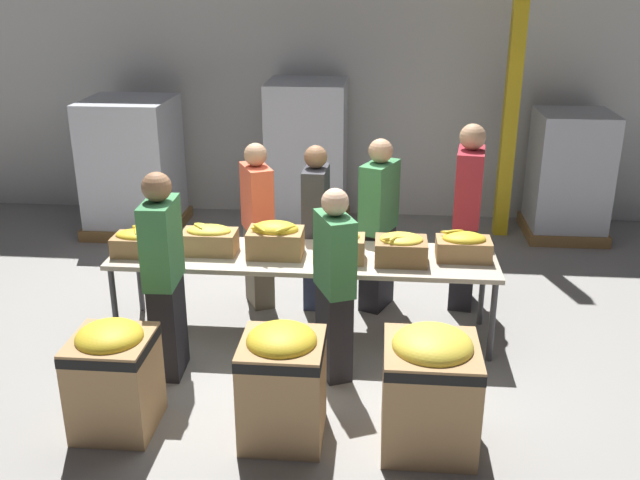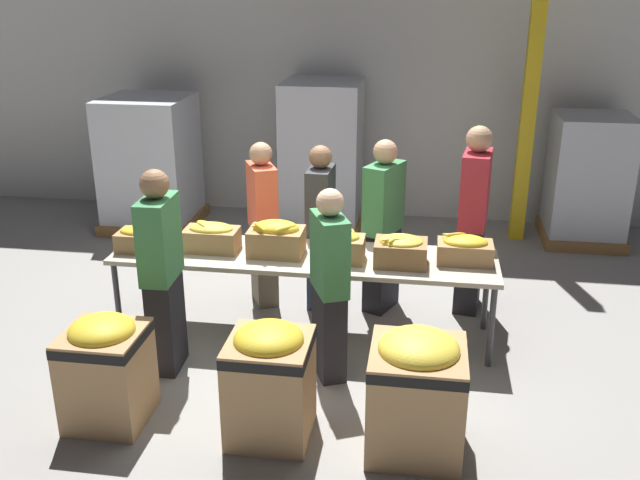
% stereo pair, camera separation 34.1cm
% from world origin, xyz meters
% --- Properties ---
extents(ground_plane, '(30.00, 30.00, 0.00)m').
position_xyz_m(ground_plane, '(0.00, 0.00, 0.00)').
color(ground_plane, gray).
extents(wall_back, '(16.00, 0.08, 4.00)m').
position_xyz_m(wall_back, '(0.00, 3.37, 2.00)').
color(wall_back, silver).
rests_on(wall_back, ground_plane).
extents(sorting_table, '(3.23, 0.76, 0.74)m').
position_xyz_m(sorting_table, '(0.00, 0.00, 0.70)').
color(sorting_table, '#B2A893').
rests_on(sorting_table, ground_plane).
extents(banana_box_0, '(0.44, 0.29, 0.24)m').
position_xyz_m(banana_box_0, '(-1.37, -0.09, 0.85)').
color(banana_box_0, '#A37A4C').
rests_on(banana_box_0, sorting_table).
extents(banana_box_1, '(0.46, 0.27, 0.26)m').
position_xyz_m(banana_box_1, '(-0.79, -0.01, 0.86)').
color(banana_box_1, '#A37A4C').
rests_on(banana_box_1, sorting_table).
extents(banana_box_2, '(0.46, 0.34, 0.30)m').
position_xyz_m(banana_box_2, '(-0.23, -0.02, 0.89)').
color(banana_box_2, '#A37A4C').
rests_on(banana_box_2, sorting_table).
extents(banana_box_3, '(0.41, 0.29, 0.26)m').
position_xyz_m(banana_box_3, '(0.31, -0.07, 0.87)').
color(banana_box_3, '#A37A4C').
rests_on(banana_box_3, sorting_table).
extents(banana_box_4, '(0.42, 0.32, 0.26)m').
position_xyz_m(banana_box_4, '(0.81, -0.08, 0.86)').
color(banana_box_4, olive).
rests_on(banana_box_4, sorting_table).
extents(banana_box_5, '(0.45, 0.27, 0.25)m').
position_xyz_m(banana_box_5, '(1.33, 0.04, 0.86)').
color(banana_box_5, '#A37A4C').
rests_on(banana_box_5, sorting_table).
extents(volunteer_0, '(0.37, 0.48, 1.61)m').
position_xyz_m(volunteer_0, '(0.62, 0.62, 0.80)').
color(volunteer_0, black).
rests_on(volunteer_0, ground_plane).
extents(volunteer_1, '(0.24, 0.45, 1.63)m').
position_xyz_m(volunteer_1, '(-0.98, -0.71, 0.81)').
color(volunteer_1, black).
rests_on(volunteer_1, ground_plane).
extents(volunteer_2, '(0.22, 0.42, 1.54)m').
position_xyz_m(volunteer_2, '(0.05, 0.61, 0.76)').
color(volunteer_2, '#2D3856').
rests_on(volunteer_2, ground_plane).
extents(volunteer_3, '(0.37, 0.47, 1.55)m').
position_xyz_m(volunteer_3, '(-0.48, 0.58, 0.77)').
color(volunteer_3, '#6B604C').
rests_on(volunteer_3, ground_plane).
extents(volunteer_4, '(0.35, 0.46, 1.52)m').
position_xyz_m(volunteer_4, '(0.31, -0.63, 0.76)').
color(volunteer_4, black).
rests_on(volunteer_4, ground_plane).
extents(volunteer_5, '(0.29, 0.49, 1.73)m').
position_xyz_m(volunteer_5, '(1.42, 0.74, 0.86)').
color(volunteer_5, black).
rests_on(volunteer_5, ground_plane).
extents(donation_bin_0, '(0.53, 0.53, 0.80)m').
position_xyz_m(donation_bin_0, '(-1.13, -1.46, 0.42)').
color(donation_bin_0, tan).
rests_on(donation_bin_0, ground_plane).
extents(donation_bin_1, '(0.55, 0.55, 0.83)m').
position_xyz_m(donation_bin_1, '(0.02, -1.46, 0.44)').
color(donation_bin_1, tan).
rests_on(donation_bin_1, ground_plane).
extents(donation_bin_2, '(0.62, 0.62, 0.85)m').
position_xyz_m(donation_bin_2, '(0.99, -1.46, 0.45)').
color(donation_bin_2, tan).
rests_on(donation_bin_2, ground_plane).
extents(support_pillar, '(0.16, 0.16, 4.00)m').
position_xyz_m(support_pillar, '(2.08, 2.73, 2.00)').
color(support_pillar, gold).
rests_on(support_pillar, ground_plane).
extents(pallet_stack_0, '(0.99, 0.99, 1.78)m').
position_xyz_m(pallet_stack_0, '(-0.26, 2.77, 0.88)').
color(pallet_stack_0, olive).
rests_on(pallet_stack_0, ground_plane).
extents(pallet_stack_1, '(1.08, 1.08, 1.59)m').
position_xyz_m(pallet_stack_1, '(-2.33, 2.52, 0.78)').
color(pallet_stack_1, olive).
rests_on(pallet_stack_1, ground_plane).
extents(pallet_stack_2, '(0.91, 0.91, 1.48)m').
position_xyz_m(pallet_stack_2, '(2.82, 2.75, 0.73)').
color(pallet_stack_2, olive).
rests_on(pallet_stack_2, ground_plane).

